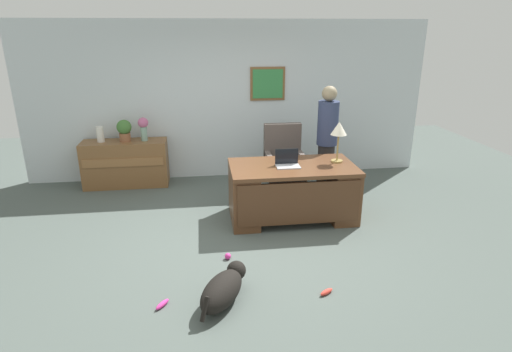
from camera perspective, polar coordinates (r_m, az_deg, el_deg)
ground_plane at (r=5.38m, az=-1.57°, el=-8.70°), size 12.00×12.00×0.00m
back_wall at (r=7.43m, az=-3.80°, el=10.20°), size 7.00×0.16×2.70m
desk at (r=5.83m, az=5.00°, el=-1.95°), size 1.72×0.96×0.77m
credenza at (r=7.41m, az=-17.32°, el=1.65°), size 1.39×0.50×0.77m
armchair at (r=6.75m, az=3.82°, el=1.75°), size 0.60×0.59×1.11m
person_standing at (r=6.63m, az=9.64°, el=4.85°), size 0.32×0.32×1.74m
dog_lying at (r=4.21m, az=-4.47°, el=-15.06°), size 0.59×0.74×0.30m
laptop at (r=5.70m, az=4.30°, el=1.92°), size 0.32×0.22×0.22m
desk_lamp at (r=5.87m, az=11.23°, el=6.06°), size 0.22×0.22×0.57m
vase_with_flowers at (r=7.20m, az=-15.11°, el=6.52°), size 0.17×0.17×0.39m
vase_empty at (r=7.35m, az=-20.48°, el=5.36°), size 0.12×0.12×0.26m
potted_plant at (r=7.26m, az=-17.53°, el=6.06°), size 0.24×0.24×0.36m
dog_toy_ball at (r=4.96m, az=-3.86°, el=-10.85°), size 0.07×0.07×0.07m
dog_toy_bone at (r=4.44m, az=9.59°, el=-15.32°), size 0.17×0.13×0.05m
dog_toy_plush at (r=4.32m, az=-12.65°, el=-16.70°), size 0.15×0.18×0.05m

